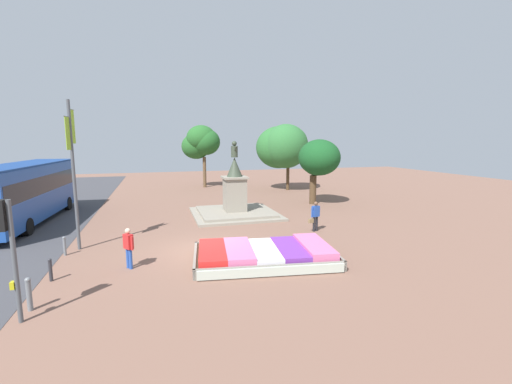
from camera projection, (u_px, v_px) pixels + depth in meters
name	position (u px, v px, depth m)	size (l,w,h in m)	color
ground_plane	(203.00, 250.00, 15.05)	(79.14, 79.14, 0.00)	brown
flower_planter	(265.00, 254.00, 13.71)	(5.98, 4.12, 0.64)	#38281C
statue_monument	(235.00, 202.00, 22.09)	(5.36, 5.36, 4.76)	gray
traffic_light_near_crossing	(7.00, 239.00, 8.73)	(0.41, 0.28, 3.32)	#4C5156
banner_pole	(73.00, 169.00, 14.68)	(0.19, 1.17, 6.50)	#4C5156
city_bus	(25.00, 189.00, 19.84)	(3.10, 11.21, 3.47)	#1E4799
pedestrian_with_handbag	(315.00, 215.00, 18.11)	(0.72, 0.32, 1.60)	black
pedestrian_near_planter	(129.00, 246.00, 12.81)	(0.40, 0.48, 1.56)	#264CA5
kerb_bollard_south	(29.00, 293.00, 9.66)	(0.16, 0.16, 0.99)	slate
kerb_bollard_mid_a	(50.00, 269.00, 11.71)	(0.13, 0.13, 0.81)	#2D2D33
kerb_bollard_mid_b	(65.00, 245.00, 14.34)	(0.13, 0.13, 0.82)	slate
park_tree_far_left	(284.00, 146.00, 32.89)	(5.00, 5.05, 6.34)	#4C3823
park_tree_behind_statue	(201.00, 142.00, 34.70)	(3.82, 3.44, 6.33)	brown
park_tree_far_right	(318.00, 159.00, 25.74)	(3.05, 3.86, 4.88)	#4C3823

